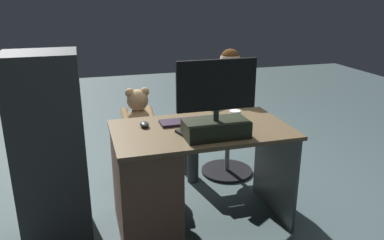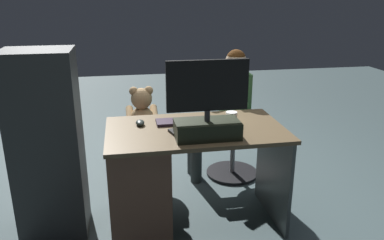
{
  "view_description": "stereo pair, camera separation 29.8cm",
  "coord_description": "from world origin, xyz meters",
  "px_view_note": "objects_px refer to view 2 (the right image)",
  "views": [
    {
      "loc": [
        0.75,
        2.71,
        1.62
      ],
      "look_at": [
        -0.04,
        -0.01,
        0.67
      ],
      "focal_mm": 36.11,
      "sensor_mm": 36.0,
      "label": 1
    },
    {
      "loc": [
        0.46,
        2.78,
        1.62
      ],
      "look_at": [
        -0.04,
        -0.01,
        0.67
      ],
      "focal_mm": 36.11,
      "sensor_mm": 36.0,
      "label": 2
    }
  ],
  "objects_px": {
    "computer_mouse": "(140,123)",
    "teddy_bear": "(142,111)",
    "keyboard": "(186,121)",
    "tv_remote": "(175,133)",
    "desk": "(152,177)",
    "monitor": "(207,116)",
    "cup": "(231,118)",
    "office_chair_teddy": "(144,152)",
    "visitor_chair": "(233,147)",
    "person": "(225,104)"
  },
  "relations": [
    {
      "from": "cup",
      "to": "teddy_bear",
      "type": "distance_m",
      "value": 0.91
    },
    {
      "from": "keyboard",
      "to": "tv_remote",
      "type": "height_order",
      "value": "keyboard"
    },
    {
      "from": "tv_remote",
      "to": "person",
      "type": "height_order",
      "value": "person"
    },
    {
      "from": "keyboard",
      "to": "tv_remote",
      "type": "relative_size",
      "value": 2.8
    },
    {
      "from": "office_chair_teddy",
      "to": "computer_mouse",
      "type": "bearing_deg",
      "value": 85.85
    },
    {
      "from": "keyboard",
      "to": "visitor_chair",
      "type": "bearing_deg",
      "value": -132.16
    },
    {
      "from": "monitor",
      "to": "office_chair_teddy",
      "type": "xyz_separation_m",
      "value": [
        0.36,
        -0.89,
        -0.6
      ]
    },
    {
      "from": "monitor",
      "to": "keyboard",
      "type": "height_order",
      "value": "monitor"
    },
    {
      "from": "computer_mouse",
      "to": "office_chair_teddy",
      "type": "xyz_separation_m",
      "value": [
        -0.04,
        -0.59,
        -0.47
      ]
    },
    {
      "from": "keyboard",
      "to": "person",
      "type": "relative_size",
      "value": 0.36
    },
    {
      "from": "teddy_bear",
      "to": "person",
      "type": "xyz_separation_m",
      "value": [
        -0.72,
        0.02,
        0.03
      ]
    },
    {
      "from": "teddy_bear",
      "to": "visitor_chair",
      "type": "xyz_separation_m",
      "value": [
        -0.81,
        0.02,
        -0.39
      ]
    },
    {
      "from": "computer_mouse",
      "to": "person",
      "type": "xyz_separation_m",
      "value": [
        -0.76,
        -0.58,
        -0.07
      ]
    },
    {
      "from": "desk",
      "to": "computer_mouse",
      "type": "bearing_deg",
      "value": -64.42
    },
    {
      "from": "computer_mouse",
      "to": "teddy_bear",
      "type": "height_order",
      "value": "teddy_bear"
    },
    {
      "from": "tv_remote",
      "to": "teddy_bear",
      "type": "relative_size",
      "value": 0.38
    },
    {
      "from": "monitor",
      "to": "keyboard",
      "type": "xyz_separation_m",
      "value": [
        0.08,
        -0.31,
        -0.13
      ]
    },
    {
      "from": "teddy_bear",
      "to": "office_chair_teddy",
      "type": "bearing_deg",
      "value": 90.0
    },
    {
      "from": "keyboard",
      "to": "visitor_chair",
      "type": "distance_m",
      "value": 0.92
    },
    {
      "from": "tv_remote",
      "to": "teddy_bear",
      "type": "xyz_separation_m",
      "value": [
        0.17,
        -0.82,
        -0.09
      ]
    },
    {
      "from": "person",
      "to": "computer_mouse",
      "type": "bearing_deg",
      "value": 37.33
    },
    {
      "from": "keyboard",
      "to": "office_chair_teddy",
      "type": "relative_size",
      "value": 0.88
    },
    {
      "from": "monitor",
      "to": "visitor_chair",
      "type": "distance_m",
      "value": 1.17
    },
    {
      "from": "desk",
      "to": "person",
      "type": "distance_m",
      "value": 1.04
    },
    {
      "from": "monitor",
      "to": "visitor_chair",
      "type": "height_order",
      "value": "monitor"
    },
    {
      "from": "monitor",
      "to": "tv_remote",
      "type": "bearing_deg",
      "value": -23.36
    },
    {
      "from": "desk",
      "to": "keyboard",
      "type": "bearing_deg",
      "value": -153.91
    },
    {
      "from": "keyboard",
      "to": "cup",
      "type": "height_order",
      "value": "cup"
    },
    {
      "from": "cup",
      "to": "desk",
      "type": "bearing_deg",
      "value": 4.47
    },
    {
      "from": "monitor",
      "to": "cup",
      "type": "relative_size",
      "value": 5.91
    },
    {
      "from": "desk",
      "to": "teddy_bear",
      "type": "distance_m",
      "value": 0.77
    },
    {
      "from": "computer_mouse",
      "to": "person",
      "type": "bearing_deg",
      "value": -142.67
    },
    {
      "from": "tv_remote",
      "to": "teddy_bear",
      "type": "bearing_deg",
      "value": -93.78
    },
    {
      "from": "office_chair_teddy",
      "to": "visitor_chair",
      "type": "bearing_deg",
      "value": 179.79
    },
    {
      "from": "computer_mouse",
      "to": "person",
      "type": "relative_size",
      "value": 0.08
    },
    {
      "from": "cup",
      "to": "teddy_bear",
      "type": "relative_size",
      "value": 0.22
    },
    {
      "from": "tv_remote",
      "to": "visitor_chair",
      "type": "height_order",
      "value": "tv_remote"
    },
    {
      "from": "cup",
      "to": "visitor_chair",
      "type": "relative_size",
      "value": 0.18
    },
    {
      "from": "computer_mouse",
      "to": "cup",
      "type": "height_order",
      "value": "cup"
    },
    {
      "from": "keyboard",
      "to": "cup",
      "type": "distance_m",
      "value": 0.32
    },
    {
      "from": "keyboard",
      "to": "office_chair_teddy",
      "type": "distance_m",
      "value": 0.8
    },
    {
      "from": "office_chair_teddy",
      "to": "visitor_chair",
      "type": "height_order",
      "value": "same"
    },
    {
      "from": "computer_mouse",
      "to": "visitor_chair",
      "type": "bearing_deg",
      "value": -145.54
    },
    {
      "from": "keyboard",
      "to": "tv_remote",
      "type": "xyz_separation_m",
      "value": [
        0.11,
        0.23,
        -0.0
      ]
    },
    {
      "from": "tv_remote",
      "to": "office_chair_teddy",
      "type": "height_order",
      "value": "tv_remote"
    },
    {
      "from": "teddy_bear",
      "to": "desk",
      "type": "bearing_deg",
      "value": 91.46
    },
    {
      "from": "teddy_bear",
      "to": "person",
      "type": "bearing_deg",
      "value": 178.78
    },
    {
      "from": "cup",
      "to": "person",
      "type": "xyz_separation_m",
      "value": [
        -0.13,
        -0.67,
        -0.1
      ]
    },
    {
      "from": "desk",
      "to": "visitor_chair",
      "type": "relative_size",
      "value": 2.53
    },
    {
      "from": "office_chair_teddy",
      "to": "teddy_bear",
      "type": "relative_size",
      "value": 1.21
    }
  ]
}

